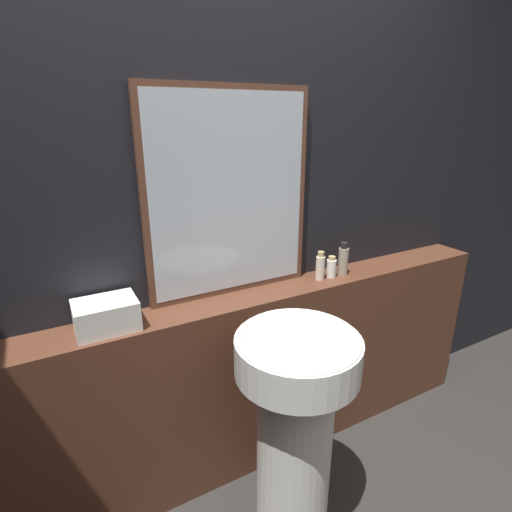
{
  "coord_description": "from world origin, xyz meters",
  "views": [
    {
      "loc": [
        -0.75,
        -0.17,
        1.68
      ],
      "look_at": [
        -0.02,
        1.17,
        1.14
      ],
      "focal_mm": 28.0,
      "sensor_mm": 36.0,
      "label": 1
    }
  ],
  "objects_px": {
    "mirror": "(230,196)",
    "lotion_bottle": "(343,260)",
    "pedestal_sink": "(295,422)",
    "shampoo_bottle": "(320,267)",
    "towel_stack": "(106,315)",
    "conditioner_bottle": "(331,267)"
  },
  "relations": [
    {
      "from": "pedestal_sink",
      "to": "shampoo_bottle",
      "type": "xyz_separation_m",
      "value": [
        0.42,
        0.42,
        0.43
      ]
    },
    {
      "from": "towel_stack",
      "to": "shampoo_bottle",
      "type": "distance_m",
      "value": 1.0
    },
    {
      "from": "pedestal_sink",
      "to": "mirror",
      "type": "distance_m",
      "value": 0.95
    },
    {
      "from": "towel_stack",
      "to": "shampoo_bottle",
      "type": "xyz_separation_m",
      "value": [
        1.0,
        -0.0,
        0.01
      ]
    },
    {
      "from": "shampoo_bottle",
      "to": "lotion_bottle",
      "type": "relative_size",
      "value": 0.85
    },
    {
      "from": "pedestal_sink",
      "to": "conditioner_bottle",
      "type": "height_order",
      "value": "conditioner_bottle"
    },
    {
      "from": "conditioner_bottle",
      "to": "pedestal_sink",
      "type": "bearing_deg",
      "value": -139.16
    },
    {
      "from": "pedestal_sink",
      "to": "lotion_bottle",
      "type": "xyz_separation_m",
      "value": [
        0.56,
        0.42,
        0.44
      ]
    },
    {
      "from": "pedestal_sink",
      "to": "conditioner_bottle",
      "type": "bearing_deg",
      "value": 40.84
    },
    {
      "from": "mirror",
      "to": "lotion_bottle",
      "type": "relative_size",
      "value": 5.24
    },
    {
      "from": "mirror",
      "to": "towel_stack",
      "type": "relative_size",
      "value": 3.9
    },
    {
      "from": "mirror",
      "to": "lotion_bottle",
      "type": "bearing_deg",
      "value": -8.24
    },
    {
      "from": "pedestal_sink",
      "to": "shampoo_bottle",
      "type": "bearing_deg",
      "value": 45.27
    },
    {
      "from": "shampoo_bottle",
      "to": "conditioner_bottle",
      "type": "bearing_deg",
      "value": 0.0
    },
    {
      "from": "towel_stack",
      "to": "lotion_bottle",
      "type": "xyz_separation_m",
      "value": [
        1.14,
        0.0,
        0.02
      ]
    },
    {
      "from": "shampoo_bottle",
      "to": "lotion_bottle",
      "type": "xyz_separation_m",
      "value": [
        0.14,
        0.0,
        0.01
      ]
    },
    {
      "from": "shampoo_bottle",
      "to": "conditioner_bottle",
      "type": "relative_size",
      "value": 1.33
    },
    {
      "from": "pedestal_sink",
      "to": "mirror",
      "type": "xyz_separation_m",
      "value": [
        -0.02,
        0.5,
        0.81
      ]
    },
    {
      "from": "pedestal_sink",
      "to": "shampoo_bottle",
      "type": "distance_m",
      "value": 0.73
    },
    {
      "from": "mirror",
      "to": "conditioner_bottle",
      "type": "xyz_separation_m",
      "value": [
        0.51,
        -0.08,
        -0.39
      ]
    },
    {
      "from": "lotion_bottle",
      "to": "shampoo_bottle",
      "type": "bearing_deg",
      "value": -180.0
    },
    {
      "from": "shampoo_bottle",
      "to": "conditioner_bottle",
      "type": "height_order",
      "value": "shampoo_bottle"
    }
  ]
}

